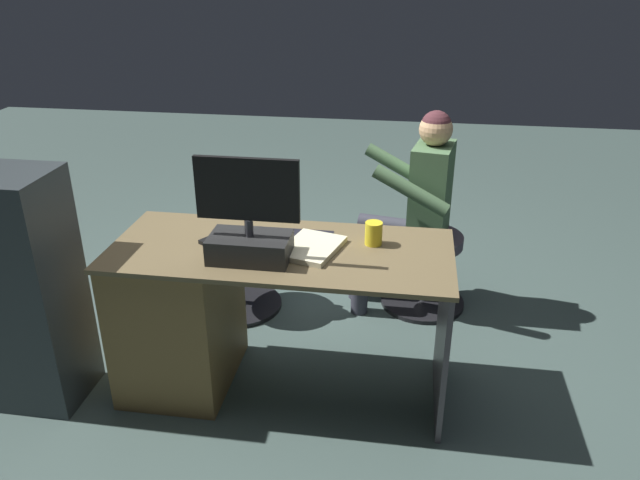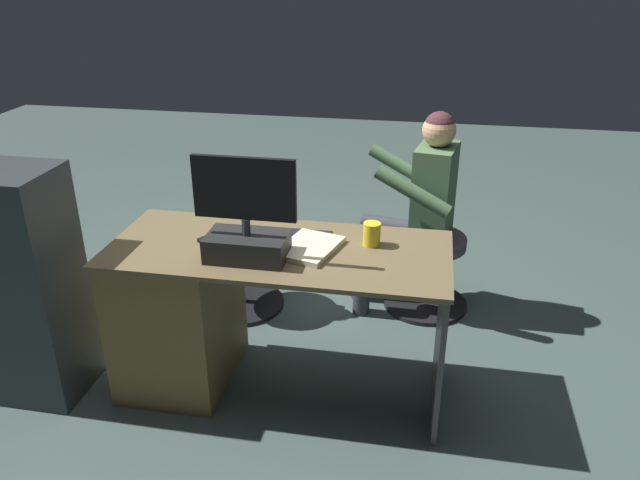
# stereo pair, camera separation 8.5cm
# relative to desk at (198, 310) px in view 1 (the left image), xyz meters

# --- Properties ---
(ground_plane) EXTENTS (10.00, 10.00, 0.00)m
(ground_plane) POSITION_rel_desk_xyz_m (-0.41, -0.38, -0.40)
(ground_plane) COLOR #40524E
(desk) EXTENTS (1.52, 0.65, 0.75)m
(desk) POSITION_rel_desk_xyz_m (0.00, 0.00, 0.00)
(desk) COLOR brown
(desk) RESTS_ON ground_plane
(monitor) EXTENTS (0.43, 0.20, 0.45)m
(monitor) POSITION_rel_desk_xyz_m (-0.31, 0.12, 0.48)
(monitor) COLOR #252526
(monitor) RESTS_ON desk
(keyboard) EXTENTS (0.42, 0.14, 0.02)m
(keyboard) POSITION_rel_desk_xyz_m (-0.42, -0.11, 0.36)
(keyboard) COLOR black
(keyboard) RESTS_ON desk
(computer_mouse) EXTENTS (0.06, 0.10, 0.04)m
(computer_mouse) POSITION_rel_desk_xyz_m (-0.10, -0.10, 0.37)
(computer_mouse) COLOR #232E25
(computer_mouse) RESTS_ON desk
(cup) EXTENTS (0.08, 0.08, 0.11)m
(cup) POSITION_rel_desk_xyz_m (-0.81, -0.11, 0.41)
(cup) COLOR yellow
(cup) RESTS_ON desk
(tv_remote) EXTENTS (0.12, 0.15, 0.02)m
(tv_remote) POSITION_rel_desk_xyz_m (-0.09, -0.04, 0.36)
(tv_remote) COLOR black
(tv_remote) RESTS_ON desk
(notebook_binder) EXTENTS (0.29, 0.35, 0.02)m
(notebook_binder) POSITION_rel_desk_xyz_m (-0.55, -0.01, 0.36)
(notebook_binder) COLOR beige
(notebook_binder) RESTS_ON desk
(office_chair_teddy) EXTENTS (0.51, 0.51, 0.45)m
(office_chair_teddy) POSITION_rel_desk_xyz_m (0.01, -0.70, -0.12)
(office_chair_teddy) COLOR black
(office_chair_teddy) RESTS_ON ground_plane
(teddy_bear) EXTENTS (0.23, 0.23, 0.34)m
(teddy_bear) POSITION_rel_desk_xyz_m (0.01, -0.71, 0.21)
(teddy_bear) COLOR tan
(teddy_bear) RESTS_ON office_chair_teddy
(visitor_chair) EXTENTS (0.50, 0.50, 0.45)m
(visitor_chair) POSITION_rel_desk_xyz_m (-1.08, -0.90, -0.13)
(visitor_chair) COLOR black
(visitor_chair) RESTS_ON ground_plane
(person) EXTENTS (0.58, 0.54, 1.18)m
(person) POSITION_rel_desk_xyz_m (-0.99, -0.88, 0.29)
(person) COLOR #4D6F49
(person) RESTS_ON ground_plane
(equipment_rack) EXTENTS (0.44, 0.36, 1.12)m
(equipment_rack) POSITION_rel_desk_xyz_m (0.73, 0.22, 0.16)
(equipment_rack) COLOR #2C3336
(equipment_rack) RESTS_ON ground_plane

